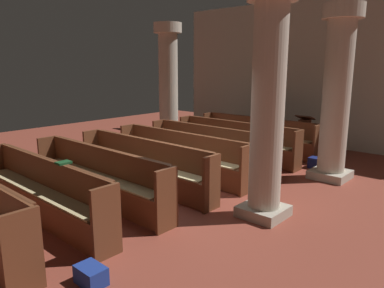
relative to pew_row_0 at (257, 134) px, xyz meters
The scene contains 16 objects.
ground_plane 4.10m from the pew_row_0, 79.70° to the right, with size 19.20×19.20×0.00m, color brown.
back_wall 2.80m from the pew_row_0, 70.78° to the left, with size 10.00×0.16×4.50m, color beige.
pew_row_0 is the anchor object (origin of this frame).
pew_row_1 1.09m from the pew_row_0, 90.00° to the right, with size 3.72×0.46×0.99m.
pew_row_2 2.18m from the pew_row_0, 90.00° to the right, with size 3.72×0.46×0.99m.
pew_row_3 3.27m from the pew_row_0, 90.00° to the right, with size 3.72×0.46×0.99m.
pew_row_4 4.35m from the pew_row_0, 90.00° to the right, with size 3.72×0.46×0.99m.
pew_row_5 5.44m from the pew_row_0, 90.00° to the right, with size 3.72×0.47×0.99m.
pew_row_6 6.53m from the pew_row_0, 90.00° to the right, with size 3.72×0.46×0.99m.
pillar_aisle_side 3.20m from the pew_row_0, 22.98° to the right, with size 0.85×0.85×3.74m.
pillar_far_side 3.14m from the pew_row_0, 157.77° to the right, with size 0.85×0.85×3.74m.
pillar_aisle_rear 4.98m from the pew_row_0, 56.39° to the right, with size 0.77×0.77×3.74m.
lectern 1.39m from the pew_row_0, 43.24° to the left, with size 0.48×0.45×1.08m.
hymn_book 6.37m from the pew_row_0, 86.08° to the right, with size 0.16×0.22×0.04m, color #194723.
kneeler_box_navy 2.19m from the pew_row_0, 14.51° to the right, with size 0.37×0.28×0.27m, color navy.
kneeler_box_blue 7.38m from the pew_row_0, 72.74° to the right, with size 0.37×0.26×0.22m, color navy.
Camera 1 is at (4.92, -5.12, 2.52)m, focal length 34.33 mm.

